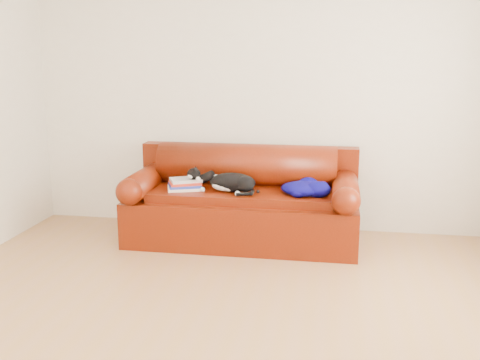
% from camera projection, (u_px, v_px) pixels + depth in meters
% --- Properties ---
extents(ground, '(4.50, 4.50, 0.00)m').
position_uv_depth(ground, '(217.00, 312.00, 3.82)').
color(ground, '#9C703E').
rests_on(ground, ground).
extents(room_shell, '(4.52, 4.02, 2.61)m').
position_uv_depth(room_shell, '(234.00, 62.00, 3.45)').
color(room_shell, beige).
rests_on(room_shell, ground).
extents(sofa_base, '(2.10, 0.90, 0.50)m').
position_uv_depth(sofa_base, '(243.00, 216.00, 5.22)').
color(sofa_base, '#360B02').
rests_on(sofa_base, ground).
extents(sofa_back, '(2.10, 1.01, 0.88)m').
position_uv_depth(sofa_back, '(247.00, 179.00, 5.38)').
color(sofa_back, '#360B02').
rests_on(sofa_back, ground).
extents(book_stack, '(0.35, 0.31, 0.10)m').
position_uv_depth(book_stack, '(185.00, 184.00, 5.14)').
color(book_stack, white).
rests_on(book_stack, sofa_base).
extents(cat, '(0.57, 0.38, 0.22)m').
position_uv_depth(cat, '(231.00, 183.00, 5.04)').
color(cat, black).
rests_on(cat, sofa_base).
extents(blanket, '(0.44, 0.36, 0.14)m').
position_uv_depth(blanket, '(305.00, 188.00, 4.95)').
color(blanket, '#080246').
rests_on(blanket, sofa_base).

